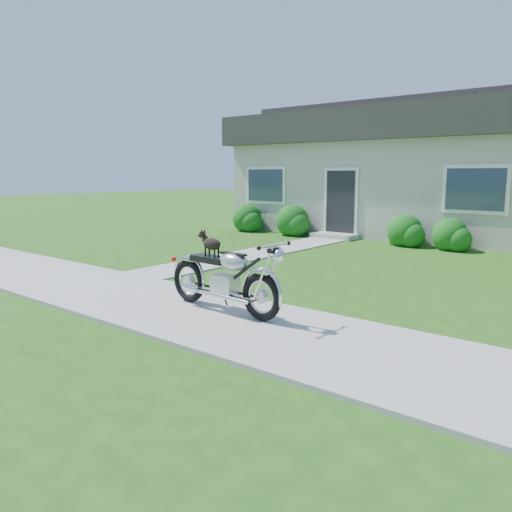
{
  "coord_description": "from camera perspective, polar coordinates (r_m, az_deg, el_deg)",
  "views": [
    {
      "loc": [
        6.33,
        -4.96,
        2.03
      ],
      "look_at": [
        1.51,
        1.0,
        0.75
      ],
      "focal_mm": 35.0,
      "sensor_mm": 36.0,
      "label": 1
    }
  ],
  "objects": [
    {
      "name": "ground",
      "position": [
        8.29,
        -12.63,
        -4.92
      ],
      "size": [
        80.0,
        80.0,
        0.0
      ],
      "primitive_type": "plane",
      "color": "#235114",
      "rests_on": "ground"
    },
    {
      "name": "house",
      "position": [
        18.09,
        18.73,
        9.39
      ],
      "size": [
        12.6,
        7.03,
        4.5
      ],
      "color": "beige",
      "rests_on": "ground"
    },
    {
      "name": "shrub_row",
      "position": [
        15.06,
        12.82,
        3.18
      ],
      "size": [
        10.52,
        1.09,
        1.09
      ],
      "color": "#185917",
      "rests_on": "ground"
    },
    {
      "name": "potted_plant_left",
      "position": [
        17.41,
        0.17,
        3.97
      ],
      "size": [
        0.8,
        0.83,
        0.72
      ],
      "primitive_type": "imported",
      "rotation": [
        0.0,
        0.0,
        1.08
      ],
      "color": "#17581B",
      "rests_on": "ground"
    },
    {
      "name": "sidewalk",
      "position": [
        8.28,
        -12.64,
        -4.79
      ],
      "size": [
        24.0,
        2.2,
        0.04
      ],
      "primitive_type": "cube",
      "color": "#9E9B93",
      "rests_on": "ground"
    },
    {
      "name": "walkway",
      "position": [
        12.82,
        0.76,
        0.44
      ],
      "size": [
        1.2,
        8.0,
        0.03
      ],
      "primitive_type": "cube",
      "color": "#9E9B93",
      "rests_on": "ground"
    },
    {
      "name": "motorcycle_with_dog",
      "position": [
        7.2,
        -3.61,
        -2.45
      ],
      "size": [
        2.22,
        0.6,
        1.14
      ],
      "rotation": [
        0.0,
        0.0,
        -0.05
      ],
      "color": "black",
      "rests_on": "sidewalk"
    },
    {
      "name": "potted_plant_right",
      "position": [
        14.79,
        15.66,
        2.68
      ],
      "size": [
        0.57,
        0.57,
        0.74
      ],
      "primitive_type": "imported",
      "rotation": [
        0.0,
        0.0,
        5.71
      ],
      "color": "#2D6D1E",
      "rests_on": "ground"
    }
  ]
}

